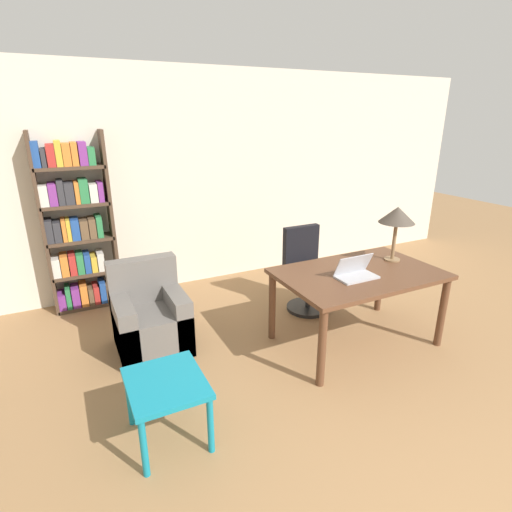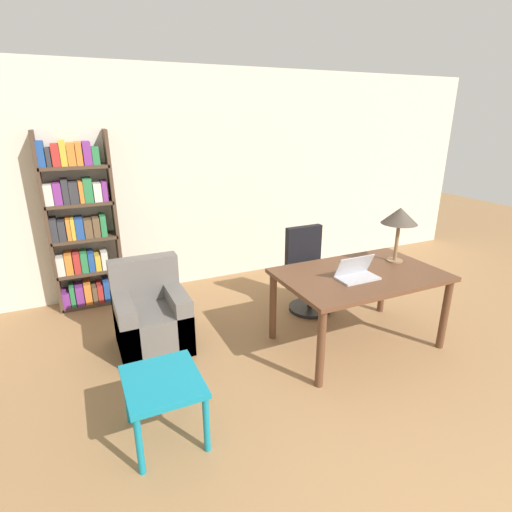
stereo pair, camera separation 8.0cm
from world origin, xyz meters
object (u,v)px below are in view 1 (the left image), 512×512
(desk, at_px, (358,281))
(office_chair, at_px, (306,272))
(bookshelf, at_px, (76,227))
(table_lamp, at_px, (397,216))
(armchair, at_px, (150,320))
(side_table_blue, at_px, (166,390))
(laptop, at_px, (355,272))

(desk, xyz_separation_m, office_chair, (-0.02, 0.85, -0.21))
(bookshelf, bearing_deg, table_lamp, -34.21)
(desk, xyz_separation_m, armchair, (-1.82, 0.80, -0.37))
(table_lamp, bearing_deg, side_table_blue, -167.71)
(table_lamp, relative_size, bookshelf, 0.28)
(laptop, distance_m, office_chair, 1.01)
(bookshelf, bearing_deg, laptop, -44.06)
(desk, bearing_deg, table_lamp, 12.14)
(laptop, height_order, table_lamp, table_lamp)
(laptop, xyz_separation_m, armchair, (-1.70, 0.88, -0.50))
(table_lamp, height_order, office_chair, table_lamp)
(office_chair, bearing_deg, armchair, -178.25)
(office_chair, relative_size, side_table_blue, 1.68)
(laptop, relative_size, office_chair, 0.39)
(laptop, distance_m, armchair, 1.98)
(desk, height_order, laptop, laptop)
(desk, relative_size, office_chair, 1.59)
(armchair, bearing_deg, desk, -23.70)
(table_lamp, xyz_separation_m, armchair, (-2.33, 0.69, -0.91))
(side_table_blue, xyz_separation_m, bookshelf, (-0.34, 2.46, 0.57))
(table_lamp, bearing_deg, office_chair, 126.10)
(desk, height_order, bookshelf, bookshelf)
(laptop, xyz_separation_m, table_lamp, (0.64, 0.20, 0.41))
(office_chair, bearing_deg, laptop, -95.86)
(armchair, bearing_deg, office_chair, 1.75)
(table_lamp, distance_m, side_table_blue, 2.67)
(desk, xyz_separation_m, table_lamp, (0.52, 0.11, 0.55))
(armchair, bearing_deg, table_lamp, -16.40)
(table_lamp, bearing_deg, armchair, 163.60)
(side_table_blue, distance_m, bookshelf, 2.55)
(side_table_blue, bearing_deg, armchair, 82.86)
(desk, relative_size, table_lamp, 2.75)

